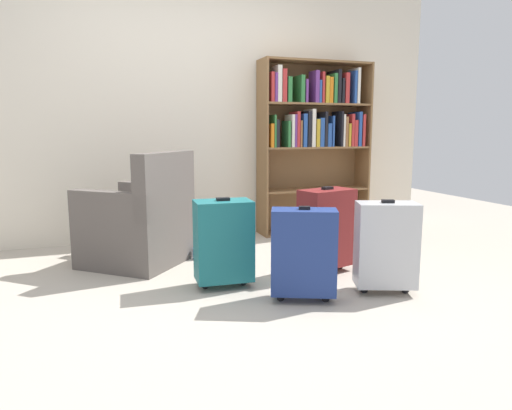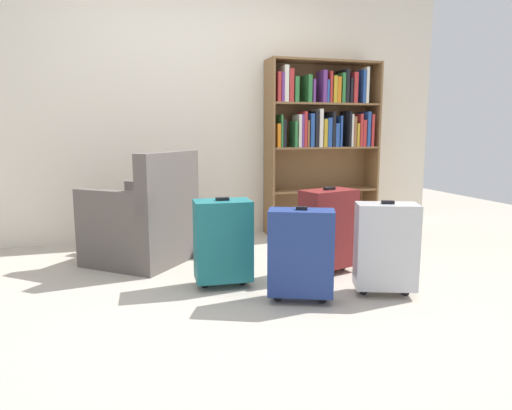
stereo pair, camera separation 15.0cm
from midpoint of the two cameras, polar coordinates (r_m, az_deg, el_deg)
ground_plane at (r=3.20m, az=-1.12°, el=-10.30°), size 9.40×9.40×0.00m
back_wall at (r=4.72m, az=-6.96°, el=11.92°), size 5.37×0.10×2.60m
bookshelf at (r=4.92m, az=8.88°, el=8.86°), size 1.17×0.31×1.75m
armchair at (r=3.87m, az=-12.44°, el=-2.25°), size 0.99×0.99×0.90m
mug at (r=3.96m, az=-5.59°, el=-5.81°), size 0.12×0.08×0.10m
suitcase_teal at (r=3.19m, az=-2.73°, el=-4.33°), size 0.39×0.27×0.62m
suitcase_navy_blue at (r=2.92m, az=6.98°, el=-5.80°), size 0.45×0.34×0.60m
suitcase_silver at (r=3.16m, az=16.91°, el=-4.84°), size 0.44×0.34×0.62m
suitcase_dark_red at (r=3.53m, az=10.03°, el=-2.86°), size 0.45×0.33×0.65m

